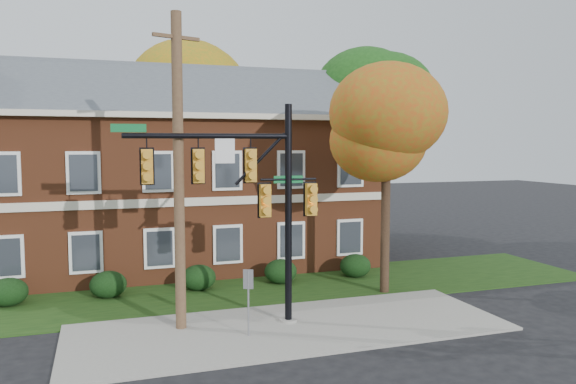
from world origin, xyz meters
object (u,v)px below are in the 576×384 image
object	(u,v)px
hedge_center	(199,278)
hedge_far_right	(355,266)
tree_right_rear	(379,105)
utility_pole	(179,172)
traffic_signal	(249,190)
sign_post	(248,292)
hedge_far_left	(8,292)
hedge_left	(108,285)
tree_far_rear	(183,97)
hedge_right	(281,271)
apartment_building	(179,164)
tree_near_right	(394,125)

from	to	relation	value
hedge_center	hedge_far_right	distance (m)	7.00
tree_right_rear	utility_pole	bearing A→B (deg)	-139.53
traffic_signal	sign_post	world-z (taller)	traffic_signal
hedge_far_left	utility_pole	world-z (taller)	utility_pole
hedge_left	tree_far_rear	size ratio (longest dim) A/B	0.12
hedge_far_left	hedge_center	distance (m)	7.00
hedge_center	tree_far_rear	size ratio (longest dim) A/B	0.12
hedge_right	hedge_far_right	bearing A→B (deg)	0.00
hedge_far_right	tree_right_rear	world-z (taller)	tree_right_rear
hedge_left	apartment_building	bearing A→B (deg)	56.33
apartment_building	tree_far_rear	size ratio (longest dim) A/B	1.63
tree_near_right	tree_right_rear	bearing A→B (deg)	65.42
hedge_right	utility_pole	world-z (taller)	utility_pole
hedge_far_right	tree_near_right	xyz separation A→B (m)	(0.22, -2.83, 6.14)
hedge_far_left	apartment_building	bearing A→B (deg)	36.89
tree_near_right	traffic_signal	world-z (taller)	tree_near_right
hedge_far_left	tree_near_right	size ratio (longest dim) A/B	0.16
tree_right_rear	tree_far_rear	world-z (taller)	tree_far_rear
tree_right_rear	sign_post	bearing A→B (deg)	-131.52
tree_near_right	hedge_right	bearing A→B (deg)	142.72
apartment_building	hedge_left	distance (m)	7.73
apartment_building	tree_right_rear	world-z (taller)	tree_right_rear
hedge_center	tree_right_rear	distance (m)	14.94
tree_right_rear	utility_pole	world-z (taller)	tree_right_rear
apartment_building	sign_post	world-z (taller)	apartment_building
hedge_right	traffic_signal	size ratio (longest dim) A/B	0.19
hedge_far_left	hedge_center	size ratio (longest dim) A/B	1.00
tree_near_right	tree_right_rear	size ratio (longest dim) A/B	0.81
apartment_building	tree_near_right	size ratio (longest dim) A/B	2.19
hedge_far_left	hedge_far_right	size ratio (longest dim) A/B	1.00
apartment_building	traffic_signal	distance (m)	10.42
tree_far_rear	traffic_signal	distance (m)	18.74
hedge_far_right	sign_post	world-z (taller)	sign_post
tree_far_rear	sign_post	world-z (taller)	tree_far_rear
utility_pole	traffic_signal	bearing A→B (deg)	-29.45
hedge_far_left	hedge_right	bearing A→B (deg)	0.00
utility_pole	sign_post	world-z (taller)	utility_pole
hedge_center	utility_pole	world-z (taller)	utility_pole
apartment_building	tree_right_rear	bearing A→B (deg)	4.33
utility_pole	sign_post	bearing A→B (deg)	-55.55
tree_near_right	utility_pole	distance (m)	8.93
hedge_left	utility_pole	bearing A→B (deg)	-65.48
hedge_left	hedge_far_right	size ratio (longest dim) A/B	1.00
traffic_signal	sign_post	bearing A→B (deg)	-103.55
traffic_signal	tree_far_rear	bearing A→B (deg)	91.79
tree_far_rear	hedge_right	bearing A→B (deg)	-80.64
hedge_far_left	sign_post	xyz separation A→B (m)	(7.50, -6.11, 0.93)
tree_right_rear	hedge_left	bearing A→B (deg)	-157.58
apartment_building	hedge_right	xyz separation A→B (m)	(3.50, -5.25, -4.46)
hedge_left	sign_post	bearing A→B (deg)	-56.77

